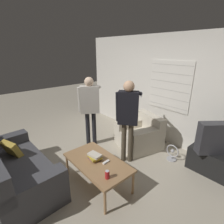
# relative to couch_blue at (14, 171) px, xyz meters

# --- Properties ---
(ground_plane) EXTENTS (16.00, 16.00, 0.00)m
(ground_plane) POSITION_rel_couch_blue_xyz_m (0.53, 1.27, -0.31)
(ground_plane) COLOR #B2A893
(wall_back) EXTENTS (5.20, 0.08, 2.55)m
(wall_back) POSITION_rel_couch_blue_xyz_m (0.53, 3.30, 0.97)
(wall_back) COLOR silver
(wall_back) RESTS_ON ground_plane
(couch_blue) EXTENTS (1.89, 0.96, 0.85)m
(couch_blue) POSITION_rel_couch_blue_xyz_m (0.00, 0.00, 0.00)
(couch_blue) COLOR #424247
(couch_blue) RESTS_ON ground_plane
(armchair_beige) EXTENTS (1.05, 1.04, 0.76)m
(armchair_beige) POSITION_rel_couch_blue_xyz_m (0.52, 2.60, -0.01)
(armchair_beige) COLOR beige
(armchair_beige) RESTS_ON ground_plane
(coffee_table) EXTENTS (1.18, 0.65, 0.45)m
(coffee_table) POSITION_rel_couch_blue_xyz_m (0.87, 1.08, 0.10)
(coffee_table) COLOR #9E754C
(coffee_table) RESTS_ON ground_plane
(tv_stand) EXTENTS (0.90, 0.48, 0.45)m
(tv_stand) POSITION_rel_couch_blue_xyz_m (2.08, 2.90, -0.09)
(tv_stand) COLOR black
(tv_stand) RESTS_ON ground_plane
(tv) EXTENTS (0.68, 0.77, 0.58)m
(tv) POSITION_rel_couch_blue_xyz_m (2.07, 2.90, 0.43)
(tv) COLOR #2D2D33
(tv) RESTS_ON tv_stand
(person_left_standing) EXTENTS (0.59, 0.78, 1.64)m
(person_left_standing) POSITION_rel_couch_blue_xyz_m (-0.34, 1.78, 0.73)
(person_left_standing) COLOR black
(person_left_standing) RESTS_ON ground_plane
(person_right_standing) EXTENTS (0.48, 0.82, 1.68)m
(person_right_standing) POSITION_rel_couch_blue_xyz_m (0.71, 1.95, 0.75)
(person_right_standing) COLOR #4C4233
(person_right_standing) RESTS_ON ground_plane
(book_stack) EXTENTS (0.24, 0.21, 0.11)m
(book_stack) POSITION_rel_couch_blue_xyz_m (0.79, 1.09, 0.20)
(book_stack) COLOR #75387F
(book_stack) RESTS_ON coffee_table
(soda_can) EXTENTS (0.07, 0.07, 0.13)m
(soda_can) POSITION_rel_couch_blue_xyz_m (1.28, 0.95, 0.21)
(soda_can) COLOR red
(soda_can) RESTS_ON coffee_table
(spare_remote) EXTENTS (0.05, 0.13, 0.02)m
(spare_remote) POSITION_rel_couch_blue_xyz_m (0.99, 1.17, 0.15)
(spare_remote) COLOR white
(spare_remote) RESTS_ON coffee_table
(floor_fan) EXTENTS (0.27, 0.20, 0.35)m
(floor_fan) POSITION_rel_couch_blue_xyz_m (1.33, 2.68, -0.16)
(floor_fan) COLOR #A8A8AD
(floor_fan) RESTS_ON ground_plane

